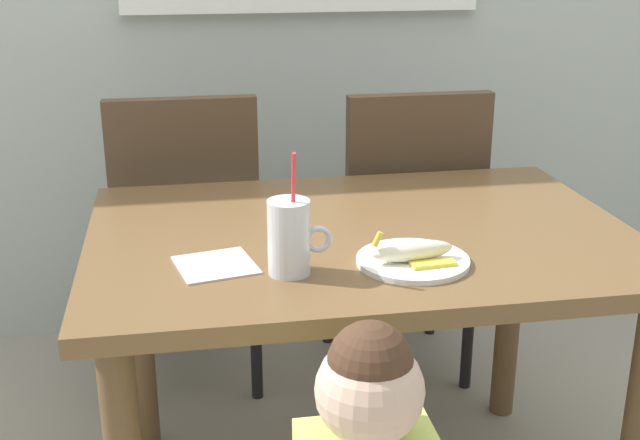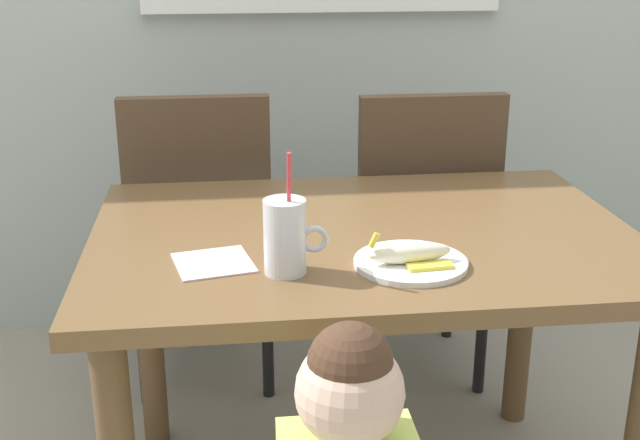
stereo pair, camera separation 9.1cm
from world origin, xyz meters
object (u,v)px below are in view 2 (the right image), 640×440
dining_table (363,277)px  dining_chair_right (419,223)px  milk_cup (286,241)px  paper_napkin (213,263)px  dining_chair_left (201,225)px  peeled_banana (411,254)px  snack_plate (411,263)px

dining_table → dining_chair_right: size_ratio=1.27×
milk_cup → paper_napkin: bearing=157.0°
dining_chair_left → paper_napkin: 0.85m
peeled_banana → paper_napkin: peeled_banana is taller
dining_chair_left → dining_chair_right: bearing=175.3°
peeled_banana → paper_napkin: 0.40m
milk_cup → snack_plate: (0.25, 0.01, -0.06)m
dining_chair_right → milk_cup: bearing=60.2°
dining_table → peeled_banana: (0.06, -0.23, 0.15)m
snack_plate → paper_napkin: bearing=172.0°
dining_chair_left → paper_napkin: (0.05, -0.82, 0.21)m
peeled_banana → paper_napkin: size_ratio=1.16×
peeled_banana → snack_plate: bearing=77.3°
dining_chair_left → milk_cup: bearing=102.4°
paper_napkin → milk_cup: bearing=-23.0°
dining_table → paper_napkin: (-0.34, -0.16, 0.12)m
dining_chair_left → peeled_banana: dining_chair_left is taller
dining_chair_left → dining_chair_right: 0.67m
dining_chair_right → snack_plate: (-0.22, -0.82, 0.22)m
dining_chair_right → dining_chair_left: bearing=-4.7°
dining_chair_left → milk_cup: (0.19, -0.88, 0.28)m
snack_plate → peeled_banana: peeled_banana is taller
dining_chair_left → paper_napkin: size_ratio=6.40×
dining_chair_right → snack_plate: 0.88m
dining_table → paper_napkin: bearing=-155.1°
dining_table → milk_cup: 0.34m
dining_table → dining_chair_right: (0.28, 0.61, -0.10)m
peeled_banana → milk_cup: bearing=178.1°
dining_chair_left → milk_cup: size_ratio=3.82×
milk_cup → peeled_banana: size_ratio=1.45×
dining_table → peeled_banana: size_ratio=7.03×
snack_plate → peeled_banana: (-0.00, -0.01, 0.03)m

